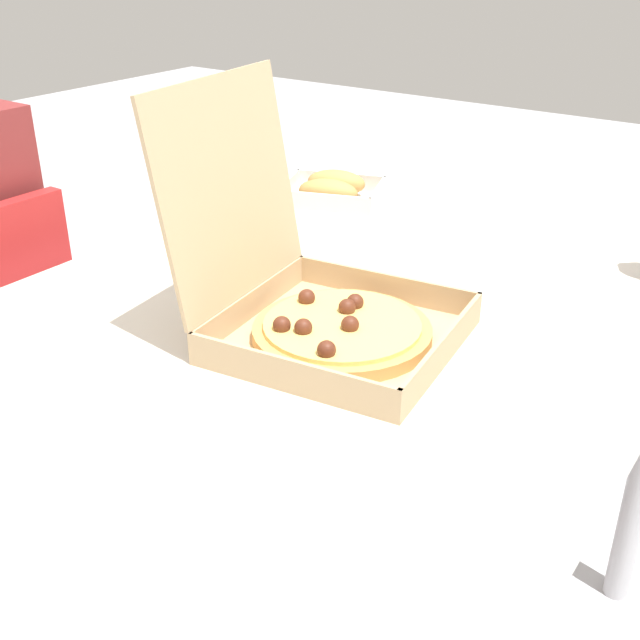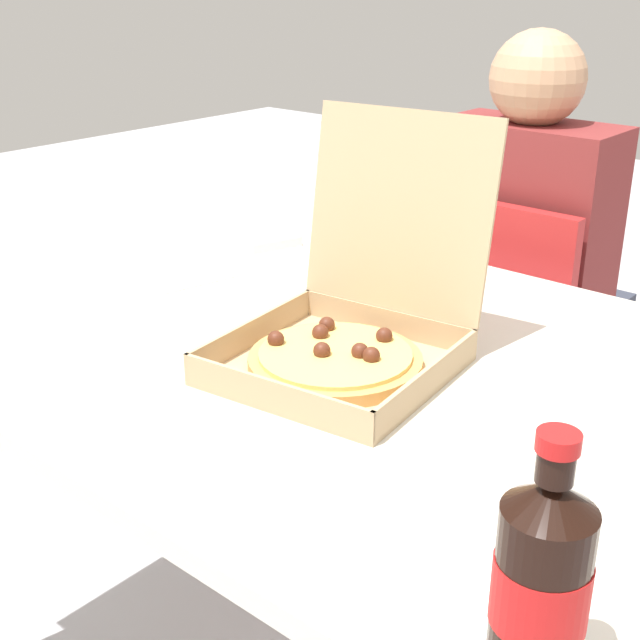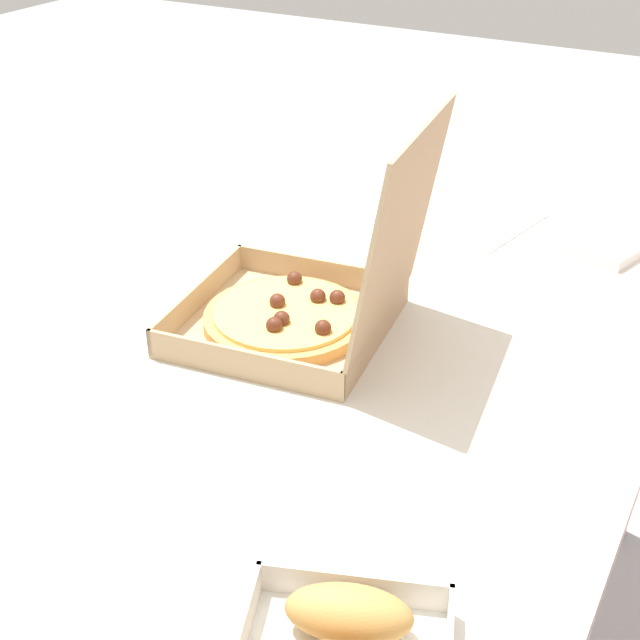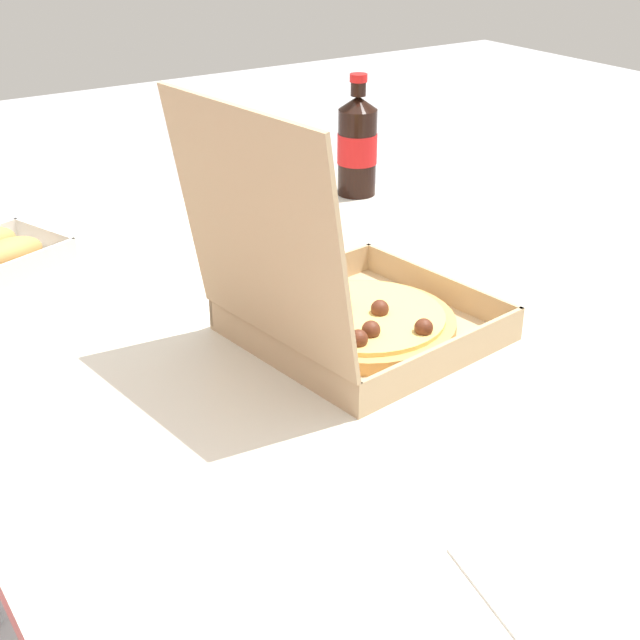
{
  "view_description": "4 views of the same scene",
  "coord_description": "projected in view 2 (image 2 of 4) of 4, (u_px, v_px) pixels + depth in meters",
  "views": [
    {
      "loc": [
        -0.74,
        -0.58,
        1.25
      ],
      "look_at": [
        -0.0,
        -0.06,
        0.79
      ],
      "focal_mm": 43.98,
      "sensor_mm": 36.0,
      "label": 1
    },
    {
      "loc": [
        0.72,
        -0.89,
        1.27
      ],
      "look_at": [
        0.01,
        -0.07,
        0.81
      ],
      "focal_mm": 48.3,
      "sensor_mm": 36.0,
      "label": 2
    },
    {
      "loc": [
        0.98,
        0.51,
        1.42
      ],
      "look_at": [
        0.04,
        -0.01,
        0.78
      ],
      "focal_mm": 49.23,
      "sensor_mm": 36.0,
      "label": 3
    },
    {
      "loc": [
        -0.78,
        0.54,
        1.29
      ],
      "look_at": [
        0.06,
        -0.02,
        0.77
      ],
      "focal_mm": 49.22,
      "sensor_mm": 36.0,
      "label": 4
    }
  ],
  "objects": [
    {
      "name": "dining_table",
      "position": [
        346.0,
        394.0,
        1.29
      ],
      "size": [
        1.34,
        0.92,
        0.74
      ],
      "color": "silver",
      "rests_on": "ground_plane"
    },
    {
      "name": "chair",
      "position": [
        511.0,
        347.0,
        1.9
      ],
      "size": [
        0.4,
        0.4,
        0.83
      ],
      "color": "red",
      "rests_on": "ground_plane"
    },
    {
      "name": "diner_person",
      "position": [
        533.0,
        252.0,
        1.86
      ],
      "size": [
        0.36,
        0.41,
        1.15
      ],
      "color": "#333847",
      "rests_on": "ground_plane"
    },
    {
      "name": "pizza_box_open",
      "position": [
        348.0,
        332.0,
        1.19
      ],
      "size": [
        0.33,
        0.38,
        0.33
      ],
      "color": "tan",
      "rests_on": "dining_table"
    },
    {
      "name": "cola_bottle",
      "position": [
        541.0,
        584.0,
        0.64
      ],
      "size": [
        0.07,
        0.07,
        0.22
      ],
      "color": "black",
      "rests_on": "dining_table"
    },
    {
      "name": "paper_menu",
      "position": [
        173.0,
        269.0,
        1.58
      ],
      "size": [
        0.24,
        0.19,
        0.0
      ],
      "primitive_type": "cube",
      "rotation": [
        0.0,
        0.0,
        -0.21
      ],
      "color": "white",
      "rests_on": "dining_table"
    },
    {
      "name": "napkin_pile",
      "position": [
        265.0,
        238.0,
        1.72
      ],
      "size": [
        0.14,
        0.14,
        0.02
      ],
      "primitive_type": "cube",
      "rotation": [
        0.0,
        0.0,
        -0.3
      ],
      "color": "white",
      "rests_on": "dining_table"
    }
  ]
}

